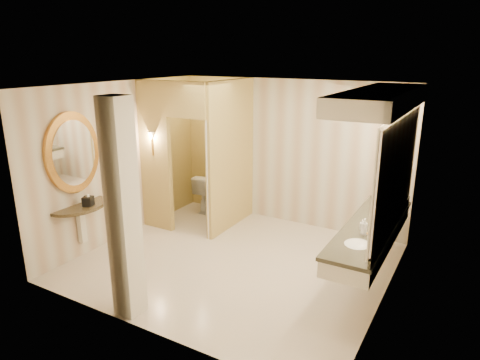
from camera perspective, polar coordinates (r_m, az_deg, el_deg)
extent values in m
plane|color=beige|center=(6.82, -0.81, -10.81)|extent=(4.50, 4.50, 0.00)
plane|color=silver|center=(6.07, -0.91, 12.43)|extent=(4.50, 4.50, 0.00)
cube|color=beige|center=(8.05, 6.45, 3.63)|extent=(4.50, 0.02, 2.70)
cube|color=beige|center=(4.80, -13.19, -5.75)|extent=(4.50, 0.02, 2.70)
cube|color=beige|center=(7.68, -15.47, 2.49)|extent=(0.02, 4.00, 2.70)
cube|color=beige|center=(5.57, 19.50, -3.15)|extent=(0.02, 4.00, 2.70)
cube|color=tan|center=(7.75, -1.23, 3.23)|extent=(0.10, 1.50, 2.70)
cube|color=tan|center=(7.81, -11.20, 3.02)|extent=(0.65, 0.10, 2.70)
cube|color=tan|center=(7.18, -7.21, 10.55)|extent=(0.80, 0.10, 0.60)
cube|color=silver|center=(7.59, -3.58, 0.58)|extent=(0.33, 0.77, 2.10)
cylinder|color=gold|center=(7.72, -11.62, 4.36)|extent=(0.03, 0.03, 0.30)
cone|color=silver|center=(7.68, -11.71, 5.81)|extent=(0.14, 0.14, 0.14)
cube|color=silver|center=(6.21, 16.94, -7.02)|extent=(0.60, 2.54, 0.24)
cube|color=black|center=(6.16, 17.04, -5.99)|extent=(0.64, 2.58, 0.05)
cube|color=black|center=(6.09, 19.66, -5.81)|extent=(0.03, 2.54, 0.10)
ellipsoid|color=white|center=(5.55, 15.34, -8.63)|extent=(0.40, 0.44, 0.15)
cylinder|color=gold|center=(5.46, 17.49, -7.76)|extent=(0.03, 0.03, 0.22)
ellipsoid|color=white|center=(6.80, 18.38, -4.15)|extent=(0.40, 0.44, 0.15)
cylinder|color=gold|center=(6.73, 20.14, -3.37)|extent=(0.03, 0.03, 0.22)
cube|color=white|center=(5.85, 20.34, 1.29)|extent=(0.03, 2.54, 1.40)
cube|color=silver|center=(5.75, 18.51, 10.26)|extent=(0.75, 2.74, 0.22)
cylinder|color=black|center=(7.15, -20.84, -3.23)|extent=(0.96, 0.96, 0.05)
cube|color=silver|center=(7.22, -20.40, -5.53)|extent=(0.10, 0.10, 0.60)
cylinder|color=gold|center=(6.91, -21.45, 3.40)|extent=(0.07, 0.96, 0.96)
cylinder|color=white|center=(6.88, -21.24, 3.37)|extent=(0.02, 0.77, 0.77)
cube|color=silver|center=(5.23, -15.34, -4.03)|extent=(0.30, 0.30, 2.70)
cube|color=black|center=(6.99, -19.60, -2.68)|extent=(0.19, 0.19, 0.14)
imported|color=white|center=(8.84, -4.04, -1.60)|extent=(0.49, 0.79, 0.77)
imported|color=beige|center=(5.96, 15.99, -5.72)|extent=(0.07, 0.07, 0.13)
imported|color=silver|center=(6.01, 16.10, -5.70)|extent=(0.09, 0.09, 0.10)
imported|color=#C6B28C|center=(5.76, 16.26, -6.02)|extent=(0.09, 0.09, 0.23)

